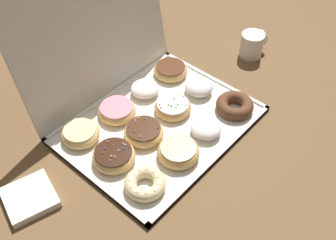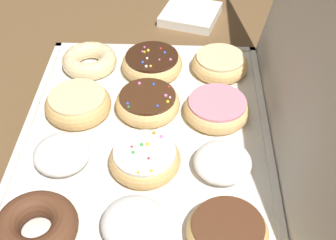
# 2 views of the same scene
# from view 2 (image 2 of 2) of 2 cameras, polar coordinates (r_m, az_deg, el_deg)

# --- Properties ---
(ground_plane) EXTENTS (3.00, 3.00, 0.00)m
(ground_plane) POSITION_cam_2_polar(r_m,az_deg,el_deg) (0.79, -2.82, -2.73)
(ground_plane) COLOR brown
(donut_box) EXTENTS (0.55, 0.42, 0.01)m
(donut_box) POSITION_cam_2_polar(r_m,az_deg,el_deg) (0.79, -2.83, -2.46)
(donut_box) COLOR silver
(donut_box) RESTS_ON ground
(box_lid_open) EXTENTS (0.55, 0.08, 0.43)m
(box_lid_open) POSITION_cam_2_polar(r_m,az_deg,el_deg) (0.68, 18.71, 9.70)
(box_lid_open) COLOR silver
(box_lid_open) RESTS_ON ground
(cruller_donut_0) EXTENTS (0.11, 0.11, 0.04)m
(cruller_donut_0) POSITION_cam_2_polar(r_m,az_deg,el_deg) (0.94, -9.65, 7.29)
(cruller_donut_0) COLOR beige
(cruller_donut_0) RESTS_ON donut_box
(glazed_ring_donut_1) EXTENTS (0.12, 0.12, 0.04)m
(glazed_ring_donut_1) POSITION_cam_2_polar(r_m,az_deg,el_deg) (0.83, -11.02, 1.96)
(glazed_ring_donut_1) COLOR tan
(glazed_ring_donut_1) RESTS_ON donut_box
(powdered_filled_donut_2) EXTENTS (0.09, 0.09, 0.04)m
(powdered_filled_donut_2) POSITION_cam_2_polar(r_m,az_deg,el_deg) (0.75, -12.95, -4.10)
(powdered_filled_donut_2) COLOR white
(powdered_filled_donut_2) RESTS_ON donut_box
(chocolate_cake_ring_donut_3) EXTENTS (0.12, 0.12, 0.04)m
(chocolate_cake_ring_donut_3) POSITION_cam_2_polar(r_m,az_deg,el_deg) (0.67, -15.96, -12.54)
(chocolate_cake_ring_donut_3) COLOR #59331E
(chocolate_cake_ring_donut_3) RESTS_ON donut_box
(sprinkle_donut_4) EXTENTS (0.12, 0.12, 0.04)m
(sprinkle_donut_4) POSITION_cam_2_polar(r_m,az_deg,el_deg) (0.91, -2.12, 6.99)
(sprinkle_donut_4) COLOR #E5B770
(sprinkle_donut_4) RESTS_ON donut_box
(sprinkle_donut_5) EXTENTS (0.11, 0.11, 0.04)m
(sprinkle_donut_5) POSITION_cam_2_polar(r_m,az_deg,el_deg) (0.82, -2.56, 2.14)
(sprinkle_donut_5) COLOR #E5B770
(sprinkle_donut_5) RESTS_ON donut_box
(sprinkle_donut_6) EXTENTS (0.11, 0.11, 0.04)m
(sprinkle_donut_6) POSITION_cam_2_polar(r_m,az_deg,el_deg) (0.72, -2.88, -4.79)
(sprinkle_donut_6) COLOR tan
(sprinkle_donut_6) RESTS_ON donut_box
(powdered_filled_donut_7) EXTENTS (0.09, 0.09, 0.05)m
(powdered_filled_donut_7) POSITION_cam_2_polar(r_m,az_deg,el_deg) (0.64, -3.86, -12.55)
(powdered_filled_donut_7) COLOR white
(powdered_filled_donut_7) RESTS_ON donut_box
(glazed_ring_donut_8) EXTENTS (0.11, 0.11, 0.04)m
(glazed_ring_donut_8) POSITION_cam_2_polar(r_m,az_deg,el_deg) (0.92, 6.41, 6.90)
(glazed_ring_donut_8) COLOR #E5B770
(glazed_ring_donut_8) RESTS_ON donut_box
(pink_frosted_donut_9) EXTENTS (0.12, 0.12, 0.04)m
(pink_frosted_donut_9) POSITION_cam_2_polar(r_m,az_deg,el_deg) (0.81, 6.04, 1.40)
(pink_frosted_donut_9) COLOR #E5B770
(pink_frosted_donut_9) RESTS_ON donut_box
(powdered_filled_donut_10) EXTENTS (0.09, 0.09, 0.04)m
(powdered_filled_donut_10) POSITION_cam_2_polar(r_m,az_deg,el_deg) (0.72, 6.73, -5.17)
(powdered_filled_donut_10) COLOR white
(powdered_filled_donut_10) RESTS_ON donut_box
(chocolate_frosted_donut_11) EXTENTS (0.11, 0.11, 0.04)m
(chocolate_frosted_donut_11) POSITION_cam_2_polar(r_m,az_deg,el_deg) (0.65, 7.33, -13.55)
(chocolate_frosted_donut_11) COLOR tan
(chocolate_frosted_donut_11) RESTS_ON donut_box
(napkin_stack) EXTENTS (0.15, 0.15, 0.02)m
(napkin_stack) POSITION_cam_2_polar(r_m,az_deg,el_deg) (1.11, 2.78, 12.88)
(napkin_stack) COLOR white
(napkin_stack) RESTS_ON ground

